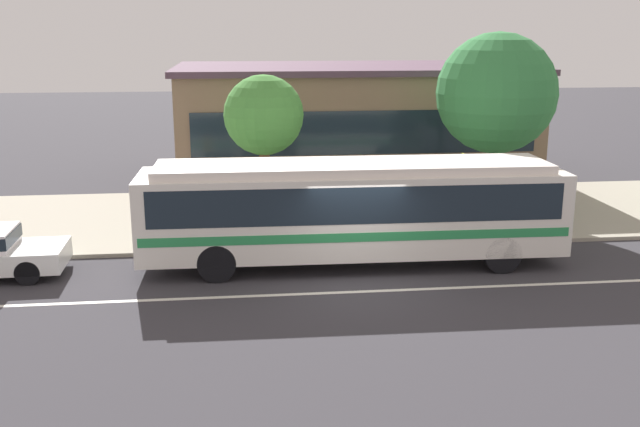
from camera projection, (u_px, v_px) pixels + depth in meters
name	position (u px, v px, depth m)	size (l,w,h in m)	color
ground_plane	(357.00, 281.00, 18.78)	(120.00, 120.00, 0.00)	#363439
sidewalk_slab	(326.00, 215.00, 25.24)	(60.00, 8.00, 0.12)	#A29A88
lane_stripe_center	(362.00, 292.00, 18.01)	(56.00, 0.16, 0.01)	silver
transit_bus	(353.00, 206.00, 19.70)	(11.50, 2.65, 2.86)	white
pedestrian_waiting_near_sign	(195.00, 206.00, 21.92)	(0.41, 0.41, 1.73)	navy
bus_stop_sign	(464.00, 185.00, 21.82)	(0.09, 0.44, 2.60)	gray
street_tree_near_stop	(264.00, 116.00, 23.51)	(2.61, 2.61, 4.81)	brown
street_tree_mid_block	(496.00, 93.00, 24.26)	(4.04, 4.04, 6.15)	brown
station_building	(350.00, 122.00, 31.47)	(14.79, 8.77, 4.84)	#82654F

